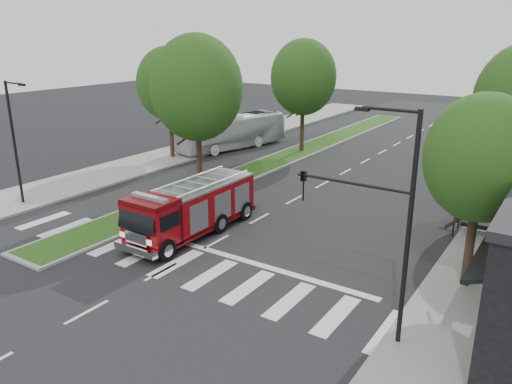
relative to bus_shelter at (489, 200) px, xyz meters
The scene contains 13 objects.
ground 14.00m from the bus_shelter, 143.97° to the right, with size 140.00×140.00×0.00m, color black.
sidewalk_left 25.84m from the bus_shelter, behind, with size 5.00×80.00×0.15m, color gray.
median 19.92m from the bus_shelter, 150.20° to the left, with size 3.00×50.00×0.15m.
bus_shelter is the anchor object (origin of this frame).
tree_right_near 7.06m from the bus_shelter, 87.21° to the right, with size 4.40×4.40×8.05m.
tree_median_near 17.98m from the bus_shelter, behind, with size 5.80×5.80×10.16m.
tree_median_far 21.36m from the bus_shelter, 145.43° to the left, with size 5.60×5.60×9.72m.
tree_left_mid 25.82m from the bus_shelter, behind, with size 5.20×5.20×9.16m.
streetlight_right_near 12.05m from the bus_shelter, 97.76° to the right, with size 4.08×0.22×8.00m.
streetlight_left_near 26.66m from the bus_shelter, 157.55° to the right, with size 1.90×0.20×7.50m.
streetlight_right_far 12.13m from the bus_shelter, 94.11° to the left, with size 2.11×0.20×8.00m.
fire_engine 15.18m from the bus_shelter, 148.54° to the right, with size 2.58×8.34×2.89m.
city_bus 25.13m from the bus_shelter, 157.43° to the left, with size 2.62×11.22×3.12m, color silver.
Camera 1 is at (14.53, -18.30, 10.12)m, focal length 35.00 mm.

